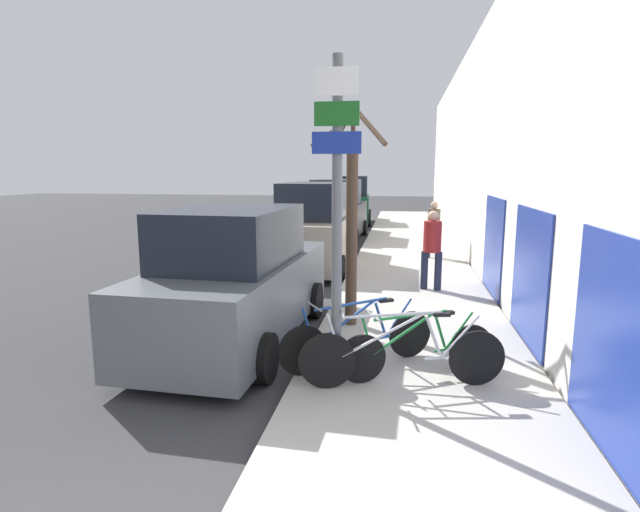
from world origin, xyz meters
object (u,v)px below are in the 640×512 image
at_px(parked_car_2, 337,213).
at_px(signpost, 337,214).
at_px(parked_car_1, 316,230).
at_px(bicycle_1, 418,349).
at_px(parked_car_0, 237,282).
at_px(parked_car_3, 350,203).
at_px(pedestrian_far, 434,225).
at_px(pedestrian_near, 432,244).
at_px(bicycle_0, 403,355).
at_px(bicycle_2, 359,338).
at_px(street_tree, 351,217).

bearing_deg(parked_car_2, signpost, -79.97).
bearing_deg(parked_car_1, bicycle_1, -69.34).
xyz_separation_m(parked_car_0, parked_car_3, (-0.04, 17.98, 0.11)).
bearing_deg(pedestrian_far, parked_car_1, -163.36).
bearing_deg(parked_car_2, pedestrian_near, -67.17).
bearing_deg(parked_car_3, bicycle_0, -85.75).
xyz_separation_m(bicycle_2, pedestrian_far, (1.46, 8.73, 0.58)).
relative_size(pedestrian_far, street_tree, 0.46).
bearing_deg(parked_car_1, bicycle_2, -74.26).
height_order(signpost, bicycle_2, signpost).
relative_size(pedestrian_near, street_tree, 0.48).
height_order(parked_car_2, street_tree, street_tree).
relative_size(bicycle_0, pedestrian_far, 1.47).
distance_m(signpost, parked_car_3, 19.79).
distance_m(parked_car_3, pedestrian_near, 14.85).
bearing_deg(parked_car_0, bicycle_1, -22.34).
bearing_deg(parked_car_3, signpost, -88.07).
bearing_deg(bicycle_2, signpost, 126.59).
bearing_deg(street_tree, bicycle_0, -70.05).
height_order(bicycle_0, pedestrian_near, pedestrian_near).
bearing_deg(pedestrian_far, bicycle_0, -102.01).
bearing_deg(street_tree, parked_car_1, 105.79).
xyz_separation_m(parked_car_1, parked_car_3, (-0.24, 11.75, 0.02)).
xyz_separation_m(bicycle_1, parked_car_3, (-2.86, 19.29, 0.58)).
height_order(bicycle_0, parked_car_3, parked_car_3).
distance_m(parked_car_1, parked_car_2, 6.01).
distance_m(bicycle_1, parked_car_0, 3.14).
bearing_deg(parked_car_1, parked_car_3, 92.68).
bearing_deg(bicycle_1, street_tree, 2.86).
bearing_deg(bicycle_2, street_tree, -23.11).
xyz_separation_m(parked_car_2, pedestrian_near, (3.21, -8.75, 0.09)).
height_order(parked_car_3, pedestrian_far, parked_car_3).
bearing_deg(parked_car_3, pedestrian_near, -80.73).
distance_m(parked_car_3, street_tree, 17.32).
bearing_deg(parked_car_3, parked_car_1, -92.31).
xyz_separation_m(parked_car_1, street_tree, (1.54, -5.45, 0.89)).
distance_m(bicycle_2, parked_car_2, 13.49).
relative_size(bicycle_0, street_tree, 0.68).
xyz_separation_m(signpost, pedestrian_near, (1.42, 5.18, -1.09)).
distance_m(pedestrian_near, pedestrian_far, 4.17).
bearing_deg(pedestrian_near, bicycle_1, 97.62).
relative_size(parked_car_2, parked_car_3, 1.10).
bearing_deg(pedestrian_near, parked_car_3, -64.65).
bearing_deg(bicycle_0, pedestrian_far, -17.68).
relative_size(bicycle_0, bicycle_1, 1.26).
bearing_deg(parked_car_2, pedestrian_far, -50.09).
height_order(signpost, pedestrian_near, signpost).
relative_size(signpost, parked_car_0, 0.79).
bearing_deg(bicycle_1, parked_car_1, -5.23).
height_order(signpost, bicycle_0, signpost).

